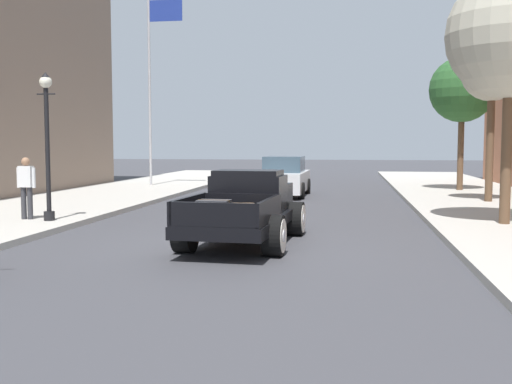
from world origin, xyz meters
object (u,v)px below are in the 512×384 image
street_tree_nearest (510,35)px  street_lamp_near (47,135)px  car_background_white (285,178)px  pedestrian_sidewalk_left (26,184)px  flagpole (154,69)px  street_tree_second (492,72)px  hotrod_truck_black (248,208)px  street_tree_third (462,90)px

street_tree_nearest → street_lamp_near: bearing=-174.2°
car_background_white → pedestrian_sidewalk_left: 11.43m
street_lamp_near → flagpole: bearing=96.8°
flagpole → street_tree_nearest: size_ratio=1.46×
street_tree_nearest → street_tree_second: 6.19m
car_background_white → street_tree_second: size_ratio=0.77×
hotrod_truck_black → street_lamp_near: bearing=163.5°
pedestrian_sidewalk_left → flagpole: 14.18m
hotrod_truck_black → street_lamp_near: (-5.57, 1.65, 1.63)m
street_tree_nearest → flagpole: bearing=137.1°
flagpole → street_tree_nearest: flagpole is taller
hotrod_truck_black → street_lamp_near: 6.03m
street_lamp_near → street_tree_second: (12.60, 7.31, 2.24)m
street_tree_third → street_lamp_near: bearing=-134.9°
car_background_white → street_tree_nearest: (6.52, -8.79, 4.06)m
street_lamp_near → hotrod_truck_black: bearing=-16.5°
flagpole → street_tree_second: bearing=-23.6°
car_background_white → street_lamp_near: size_ratio=1.13×
street_tree_third → car_background_white: bearing=-160.4°
street_lamp_near → street_tree_third: (12.55, 12.61, 2.09)m
street_tree_nearest → street_tree_third: street_tree_nearest is taller
hotrod_truck_black → street_tree_second: bearing=51.9°
car_background_white → flagpole: flagpole is taller
hotrod_truck_black → street_tree_second: (7.03, 8.96, 3.87)m
pedestrian_sidewalk_left → car_background_white: bearing=59.2°
car_background_white → pedestrian_sidewalk_left: bearing=-120.8°
hotrod_truck_black → street_tree_third: street_tree_third is taller
street_tree_third → pedestrian_sidewalk_left: bearing=-136.8°
car_background_white → pedestrian_sidewalk_left: size_ratio=2.63×
street_tree_second → street_tree_third: 5.31m
street_tree_nearest → street_tree_third: bearing=85.5°
car_background_white → flagpole: (-6.73, 3.53, 5.00)m
pedestrian_sidewalk_left → hotrod_truck_black: bearing=-16.1°
street_tree_nearest → street_tree_third: size_ratio=1.09×
hotrod_truck_black → street_tree_third: (6.99, 14.26, 3.72)m
street_lamp_near → street_tree_second: street_tree_second is taller
pedestrian_sidewalk_left → street_tree_third: size_ratio=0.29×
street_tree_nearest → car_background_white: bearing=126.6°
car_background_white → street_tree_second: 8.82m
pedestrian_sidewalk_left → street_tree_second: size_ratio=0.29×
car_background_white → street_tree_second: bearing=-19.7°
street_lamp_near → street_tree_nearest: 11.96m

